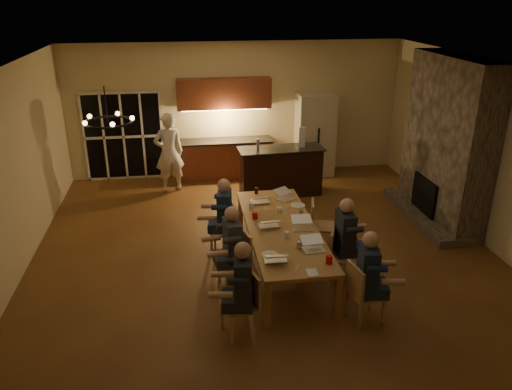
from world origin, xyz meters
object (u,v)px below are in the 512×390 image
at_px(chair_right_far, 323,226).
at_px(plate_left, 270,255).
at_px(chair_left_far, 223,230).
at_px(standing_person, 169,153).
at_px(laptop_b, 314,244).
at_px(bar_island, 281,171).
at_px(chair_left_mid, 234,260).
at_px(person_right_near, 367,278).
at_px(laptop_c, 268,220).
at_px(plate_far, 298,205).
at_px(dining_table, 281,247).
at_px(laptop_d, 303,222).
at_px(bar_bottle, 258,144).
at_px(laptop_f, 286,194).
at_px(can_silver, 299,245).
at_px(laptop_e, 260,196).
at_px(mug_front, 287,235).
at_px(chair_right_near, 367,292).
at_px(person_left_far, 225,217).
at_px(person_right_mid, 344,240).
at_px(plate_near, 310,241).
at_px(chair_left_near, 239,305).
at_px(redcup_mid, 255,216).
at_px(can_right, 301,213).
at_px(laptop_a, 275,253).
at_px(mug_mid, 279,210).
at_px(refrigerator, 315,135).
at_px(redcup_near, 329,259).
at_px(chair_right_mid, 344,257).
at_px(person_left_near, 243,290).
at_px(person_left_mid, 233,249).
at_px(mug_back, 251,206).
at_px(bar_blender, 302,137).
at_px(chandelier, 108,122).
at_px(can_cola, 256,191).

bearing_deg(chair_right_far, plate_left, 153.39).
relative_size(chair_left_far, standing_person, 0.49).
bearing_deg(laptop_b, bar_island, 81.09).
bearing_deg(chair_left_mid, person_right_near, 41.21).
bearing_deg(laptop_c, plate_far, -138.78).
relative_size(dining_table, plate_left, 12.83).
distance_m(laptop_d, bar_bottle, 3.29).
bearing_deg(laptop_c, laptop_b, 113.39).
bearing_deg(plate_left, laptop_f, 71.88).
distance_m(laptop_c, can_silver, 0.89).
height_order(chair_left_mid, laptop_e, laptop_e).
bearing_deg(laptop_f, laptop_d, -121.05).
bearing_deg(mug_front, plate_left, -124.56).
bearing_deg(chair_right_near, person_left_far, 27.75).
relative_size(person_right_mid, person_left_far, 1.00).
height_order(standing_person, plate_near, standing_person).
xyz_separation_m(dining_table, chair_left_near, (-0.89, -1.61, 0.07)).
relative_size(chair_left_far, redcup_mid, 7.42).
height_order(plate_far, bar_bottle, bar_bottle).
bearing_deg(bar_bottle, can_right, -83.82).
xyz_separation_m(chair_left_near, laptop_a, (0.59, 0.57, 0.42)).
height_order(standing_person, mug_mid, standing_person).
bearing_deg(refrigerator, redcup_near, -102.80).
relative_size(can_right, plate_left, 0.49).
relative_size(chair_right_mid, laptop_a, 2.78).
relative_size(refrigerator, mug_front, 20.00).
height_order(person_left_near, person_left_mid, same).
xyz_separation_m(mug_back, bar_blender, (1.47, 2.43, 0.50)).
bearing_deg(bar_island, chandelier, -130.80).
bearing_deg(plate_far, can_cola, 133.52).
bearing_deg(bar_bottle, person_left_far, -111.04).
distance_m(person_left_far, laptop_c, 0.89).
relative_size(chair_left_near, can_cola, 7.42).
relative_size(dining_table, chair_right_mid, 3.55).
xyz_separation_m(laptop_a, plate_near, (0.62, 0.46, -0.10)).
relative_size(chandelier, laptop_f, 1.99).
height_order(mug_mid, can_cola, can_cola).
bearing_deg(laptop_a, laptop_d, -121.49).
bearing_deg(bar_island, mug_front, -102.77).
bearing_deg(redcup_mid, person_left_far, 149.56).
bearing_deg(bar_blender, bar_bottle, -161.70).
xyz_separation_m(standing_person, redcup_mid, (1.44, -3.41, -0.10)).
bearing_deg(refrigerator, chair_left_mid, -117.68).
relative_size(person_right_near, person_right_mid, 1.00).
relative_size(laptop_c, plate_far, 1.26).
relative_size(mug_back, bar_bottle, 0.42).
bearing_deg(laptop_d, person_left_mid, -158.59).
bearing_deg(person_left_near, can_silver, 140.21).
relative_size(chair_left_far, plate_near, 4.00).
height_order(person_left_near, redcup_near, person_left_near).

